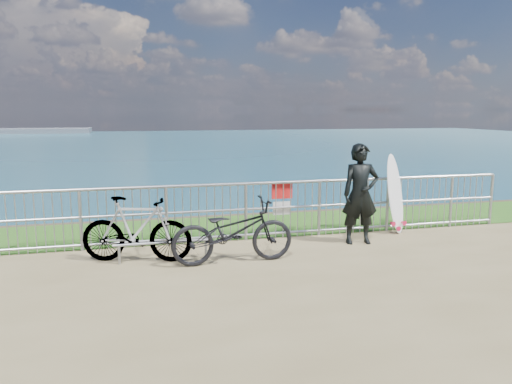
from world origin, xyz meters
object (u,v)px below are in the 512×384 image
object	(u,v)px
surfer	(360,194)
surfboard	(395,197)
bicycle_far	(137,229)
bicycle_near	(233,231)

from	to	relation	value
surfer	surfboard	bearing A→B (deg)	36.02
surfer	bicycle_far	size ratio (longest dim) A/B	1.03
surfer	bicycle_near	size ratio (longest dim) A/B	0.93
surfboard	surfer	bearing A→B (deg)	-151.63
surfer	bicycle_far	world-z (taller)	surfer
bicycle_far	bicycle_near	bearing A→B (deg)	-90.20
bicycle_near	bicycle_far	xyz separation A→B (m)	(-1.52, 0.45, 0.02)
surfer	surfboard	xyz separation A→B (m)	(1.06, 0.57, -0.19)
surfer	surfboard	world-z (taller)	surfer
bicycle_near	bicycle_far	bearing A→B (deg)	71.48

